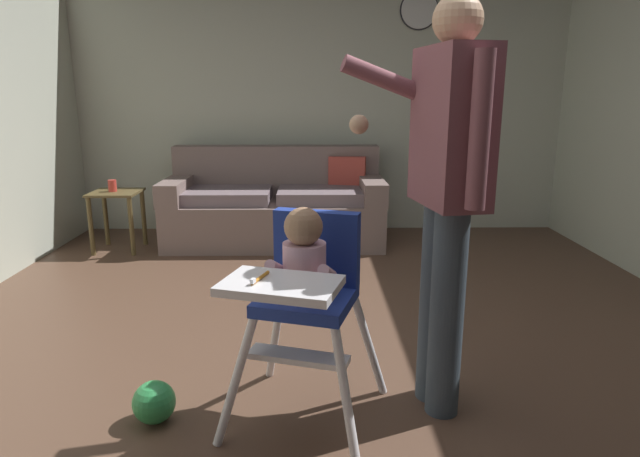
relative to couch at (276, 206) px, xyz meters
The scene contains 9 objects.
ground 2.57m from the couch, 80.56° to the right, with size 6.31×7.59×0.10m, color brown.
wall_far 1.17m from the couch, 51.29° to the left, with size 5.51×0.06×2.60m, color beige.
couch is the anchor object (origin of this frame).
high_chair 2.87m from the couch, 83.95° to the right, with size 0.75×0.83×0.92m.
adult_standing 2.95m from the couch, 72.51° to the right, with size 0.57×0.50×1.69m.
toy_ball 2.89m from the couch, 96.61° to the right, with size 0.18×0.18×0.18m, color green.
side_table 1.39m from the couch, 168.85° to the right, with size 0.40×0.40×0.52m.
sippy_cup 1.43m from the couch, 169.02° to the right, with size 0.07×0.07×0.10m, color #D13D33.
wall_clock 2.26m from the couch, 19.63° to the left, with size 0.36×0.04×0.36m.
Camera 1 is at (-0.09, -2.36, 1.33)m, focal length 30.21 mm.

